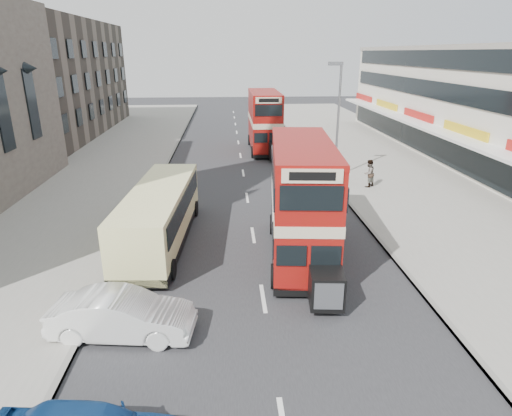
# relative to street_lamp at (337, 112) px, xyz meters

# --- Properties ---
(ground) EXTENTS (160.00, 160.00, 0.00)m
(ground) POSITION_rel_street_lamp_xyz_m (-6.52, -18.00, -4.78)
(ground) COLOR #28282B
(ground) RESTS_ON ground
(road_surface) EXTENTS (12.00, 90.00, 0.01)m
(road_surface) POSITION_rel_street_lamp_xyz_m (-6.52, 2.00, -4.78)
(road_surface) COLOR #28282B
(road_surface) RESTS_ON ground
(pavement_right) EXTENTS (12.00, 90.00, 0.15)m
(pavement_right) POSITION_rel_street_lamp_xyz_m (5.48, 2.00, -4.71)
(pavement_right) COLOR gray
(pavement_right) RESTS_ON ground
(pavement_left) EXTENTS (12.00, 90.00, 0.15)m
(pavement_left) POSITION_rel_street_lamp_xyz_m (-18.52, 2.00, -4.71)
(pavement_left) COLOR gray
(pavement_left) RESTS_ON ground
(kerb_left) EXTENTS (0.20, 90.00, 0.16)m
(kerb_left) POSITION_rel_street_lamp_xyz_m (-12.62, 2.00, -4.71)
(kerb_left) COLOR gray
(kerb_left) RESTS_ON ground
(kerb_right) EXTENTS (0.20, 90.00, 0.16)m
(kerb_right) POSITION_rel_street_lamp_xyz_m (-0.42, 2.00, -4.71)
(kerb_right) COLOR gray
(kerb_right) RESTS_ON ground
(brick_terrace) EXTENTS (14.00, 28.00, 12.00)m
(brick_terrace) POSITION_rel_street_lamp_xyz_m (-28.52, 20.00, 1.22)
(brick_terrace) COLOR #66594C
(brick_terrace) RESTS_ON ground
(commercial_row) EXTENTS (9.90, 46.20, 9.30)m
(commercial_row) POSITION_rel_street_lamp_xyz_m (13.42, 4.00, -0.09)
(commercial_row) COLOR beige
(commercial_row) RESTS_ON ground
(street_lamp) EXTENTS (1.00, 0.20, 8.12)m
(street_lamp) POSITION_rel_street_lamp_xyz_m (0.00, 0.00, 0.00)
(street_lamp) COLOR slate
(street_lamp) RESTS_ON ground
(bus_main) EXTENTS (3.24, 9.28, 5.01)m
(bus_main) POSITION_rel_street_lamp_xyz_m (-4.55, -12.45, -2.15)
(bus_main) COLOR black
(bus_main) RESTS_ON ground
(bus_second) EXTENTS (2.64, 9.45, 5.20)m
(bus_second) POSITION_rel_street_lamp_xyz_m (-4.19, 10.02, -2.05)
(bus_second) COLOR black
(bus_second) RESTS_ON ground
(coach) EXTENTS (3.06, 9.69, 2.53)m
(coach) POSITION_rel_street_lamp_xyz_m (-11.01, -10.55, -3.29)
(coach) COLOR black
(coach) RESTS_ON ground
(car_left_front) EXTENTS (4.75, 2.14, 1.51)m
(car_left_front) POSITION_rel_street_lamp_xyz_m (-11.24, -17.92, -4.03)
(car_left_front) COLOR white
(car_left_front) RESTS_ON ground
(car_right_a) EXTENTS (4.09, 1.83, 1.16)m
(car_right_a) POSITION_rel_street_lamp_xyz_m (-1.92, -0.74, -4.20)
(car_right_a) COLOR maroon
(car_right_a) RESTS_ON ground
(car_right_b) EXTENTS (4.76, 2.34, 1.30)m
(car_right_b) POSITION_rel_street_lamp_xyz_m (-1.65, 5.48, -4.14)
(car_right_b) COLOR #D15514
(car_right_b) RESTS_ON ground
(pedestrian_near) EXTENTS (0.84, 0.79, 1.88)m
(pedestrian_near) POSITION_rel_street_lamp_xyz_m (1.71, -2.63, -3.69)
(pedestrian_near) COLOR gray
(pedestrian_near) RESTS_ON pavement_right
(cyclist) EXTENTS (0.73, 1.57, 2.24)m
(cyclist) POSITION_rel_street_lamp_xyz_m (-2.62, -0.65, -3.96)
(cyclist) COLOR gray
(cyclist) RESTS_ON ground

